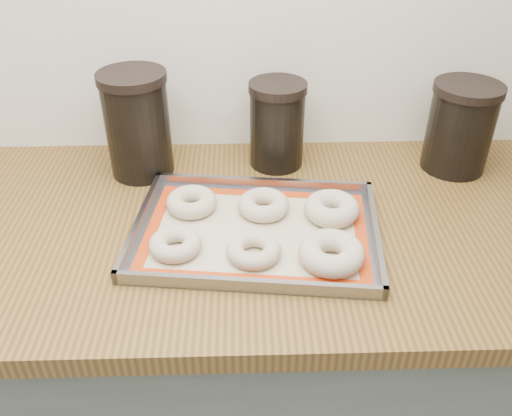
{
  "coord_description": "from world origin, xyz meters",
  "views": [
    {
      "loc": [
        -0.17,
        0.8,
        1.53
      ],
      "look_at": [
        -0.14,
        1.63,
        0.96
      ],
      "focal_mm": 38.0,
      "sensor_mm": 36.0,
      "label": 1
    }
  ],
  "objects_px": {
    "baking_tray": "(256,231)",
    "bagel_front_left": "(175,244)",
    "bagel_front_right": "(331,253)",
    "bagel_back_right": "(332,208)",
    "bagel_front_mid": "(254,250)",
    "canister_right": "(460,127)",
    "canister_left": "(138,124)",
    "bagel_back_left": "(192,202)",
    "canister_mid": "(277,124)",
    "bagel_back_mid": "(264,205)"
  },
  "relations": [
    {
      "from": "canister_mid",
      "to": "bagel_back_left",
      "type": "bearing_deg",
      "value": -133.54
    },
    {
      "from": "baking_tray",
      "to": "canister_mid",
      "type": "xyz_separation_m",
      "value": [
        0.05,
        0.27,
        0.09
      ]
    },
    {
      "from": "canister_left",
      "to": "canister_mid",
      "type": "xyz_separation_m",
      "value": [
        0.3,
        0.03,
        -0.02
      ]
    },
    {
      "from": "canister_mid",
      "to": "canister_left",
      "type": "bearing_deg",
      "value": -174.8
    },
    {
      "from": "bagel_front_left",
      "to": "canister_left",
      "type": "xyz_separation_m",
      "value": [
        -0.1,
        0.3,
        0.1
      ]
    },
    {
      "from": "bagel_back_right",
      "to": "canister_left",
      "type": "bearing_deg",
      "value": 153.49
    },
    {
      "from": "baking_tray",
      "to": "bagel_back_mid",
      "type": "relative_size",
      "value": 4.86
    },
    {
      "from": "canister_left",
      "to": "bagel_back_right",
      "type": "bearing_deg",
      "value": -26.51
    },
    {
      "from": "bagel_front_right",
      "to": "canister_mid",
      "type": "bearing_deg",
      "value": 101.55
    },
    {
      "from": "bagel_back_mid",
      "to": "canister_left",
      "type": "bearing_deg",
      "value": 146.08
    },
    {
      "from": "canister_left",
      "to": "bagel_front_right",
      "type": "bearing_deg",
      "value": -41.78
    },
    {
      "from": "bagel_back_left",
      "to": "bagel_back_mid",
      "type": "distance_m",
      "value": 0.15
    },
    {
      "from": "bagel_back_left",
      "to": "bagel_back_mid",
      "type": "relative_size",
      "value": 0.99
    },
    {
      "from": "bagel_front_right",
      "to": "bagel_front_left",
      "type": "bearing_deg",
      "value": 171.88
    },
    {
      "from": "bagel_front_right",
      "to": "canister_left",
      "type": "xyz_separation_m",
      "value": [
        -0.38,
        0.34,
        0.09
      ]
    },
    {
      "from": "canister_left",
      "to": "canister_right",
      "type": "height_order",
      "value": "canister_left"
    },
    {
      "from": "bagel_front_left",
      "to": "bagel_front_mid",
      "type": "bearing_deg",
      "value": -8.36
    },
    {
      "from": "bagel_back_mid",
      "to": "bagel_front_right",
      "type": "bearing_deg",
      "value": -54.74
    },
    {
      "from": "canister_left",
      "to": "baking_tray",
      "type": "bearing_deg",
      "value": -44.56
    },
    {
      "from": "bagel_back_right",
      "to": "canister_right",
      "type": "bearing_deg",
      "value": 32.63
    },
    {
      "from": "bagel_front_mid",
      "to": "bagel_back_left",
      "type": "height_order",
      "value": "bagel_back_left"
    },
    {
      "from": "bagel_back_right",
      "to": "bagel_front_right",
      "type": "bearing_deg",
      "value": -98.58
    },
    {
      "from": "baking_tray",
      "to": "bagel_front_left",
      "type": "height_order",
      "value": "bagel_front_left"
    },
    {
      "from": "bagel_back_left",
      "to": "bagel_front_mid",
      "type": "bearing_deg",
      "value": -51.97
    },
    {
      "from": "bagel_back_left",
      "to": "canister_left",
      "type": "bearing_deg",
      "value": 126.41
    },
    {
      "from": "bagel_front_left",
      "to": "bagel_back_mid",
      "type": "relative_size",
      "value": 0.93
    },
    {
      "from": "bagel_front_mid",
      "to": "canister_left",
      "type": "xyz_separation_m",
      "value": [
        -0.24,
        0.32,
        0.1
      ]
    },
    {
      "from": "bagel_front_right",
      "to": "bagel_back_left",
      "type": "relative_size",
      "value": 1.15
    },
    {
      "from": "bagel_front_left",
      "to": "bagel_back_mid",
      "type": "distance_m",
      "value": 0.2
    },
    {
      "from": "baking_tray",
      "to": "bagel_front_mid",
      "type": "xyz_separation_m",
      "value": [
        -0.01,
        -0.07,
        0.01
      ]
    },
    {
      "from": "canister_right",
      "to": "bagel_back_mid",
      "type": "bearing_deg",
      "value": -158.22
    },
    {
      "from": "baking_tray",
      "to": "bagel_front_left",
      "type": "bearing_deg",
      "value": -160.07
    },
    {
      "from": "bagel_front_left",
      "to": "canister_mid",
      "type": "xyz_separation_m",
      "value": [
        0.2,
        0.33,
        0.08
      ]
    },
    {
      "from": "bagel_front_right",
      "to": "bagel_back_mid",
      "type": "xyz_separation_m",
      "value": [
        -0.11,
        0.16,
        -0.0
      ]
    },
    {
      "from": "bagel_front_mid",
      "to": "canister_right",
      "type": "height_order",
      "value": "canister_right"
    },
    {
      "from": "baking_tray",
      "to": "canister_left",
      "type": "relative_size",
      "value": 2.14
    },
    {
      "from": "bagel_back_mid",
      "to": "canister_mid",
      "type": "relative_size",
      "value": 0.52
    },
    {
      "from": "bagel_back_left",
      "to": "baking_tray",
      "type": "bearing_deg",
      "value": -32.27
    },
    {
      "from": "bagel_front_mid",
      "to": "bagel_back_left",
      "type": "relative_size",
      "value": 0.96
    },
    {
      "from": "baking_tray",
      "to": "canister_mid",
      "type": "distance_m",
      "value": 0.29
    },
    {
      "from": "bagel_front_mid",
      "to": "canister_mid",
      "type": "height_order",
      "value": "canister_mid"
    },
    {
      "from": "baking_tray",
      "to": "bagel_back_mid",
      "type": "bearing_deg",
      "value": 75.53
    },
    {
      "from": "bagel_front_left",
      "to": "bagel_front_mid",
      "type": "distance_m",
      "value": 0.14
    },
    {
      "from": "bagel_front_mid",
      "to": "canister_right",
      "type": "distance_m",
      "value": 0.57
    },
    {
      "from": "bagel_front_right",
      "to": "bagel_back_right",
      "type": "xyz_separation_m",
      "value": [
        0.02,
        0.14,
        -0.0
      ]
    },
    {
      "from": "bagel_front_left",
      "to": "canister_right",
      "type": "height_order",
      "value": "canister_right"
    },
    {
      "from": "baking_tray",
      "to": "bagel_front_left",
      "type": "relative_size",
      "value": 5.22
    },
    {
      "from": "bagel_back_left",
      "to": "bagel_front_left",
      "type": "bearing_deg",
      "value": -98.65
    },
    {
      "from": "bagel_back_right",
      "to": "bagel_front_left",
      "type": "bearing_deg",
      "value": -161.61
    },
    {
      "from": "canister_right",
      "to": "canister_mid",
      "type": "bearing_deg",
      "value": 175.71
    }
  ]
}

